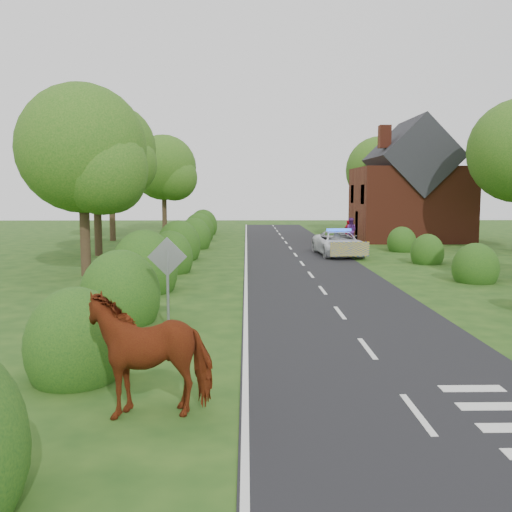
{
  "coord_description": "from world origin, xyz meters",
  "views": [
    {
      "loc": [
        -2.87,
        -13.18,
        3.76
      ],
      "look_at": [
        -2.51,
        8.25,
        1.3
      ],
      "focal_mm": 40.0,
      "sensor_mm": 36.0,
      "label": 1
    }
  ],
  "objects_px": {
    "road_sign": "(167,270)",
    "police_van": "(339,243)",
    "cow": "(151,360)",
    "pedestrian_red": "(348,231)",
    "pedestrian_purple": "(350,231)"
  },
  "relations": [
    {
      "from": "road_sign",
      "to": "police_van",
      "type": "bearing_deg",
      "value": 67.1
    },
    {
      "from": "road_sign",
      "to": "cow",
      "type": "height_order",
      "value": "road_sign"
    },
    {
      "from": "road_sign",
      "to": "cow",
      "type": "xyz_separation_m",
      "value": [
        0.47,
        -5.62,
        -0.79
      ]
    },
    {
      "from": "cow",
      "to": "pedestrian_red",
      "type": "xyz_separation_m",
      "value": [
        9.09,
        32.04,
        -0.05
      ]
    },
    {
      "from": "cow",
      "to": "road_sign",
      "type": "bearing_deg",
      "value": 172.24
    },
    {
      "from": "cow",
      "to": "pedestrian_purple",
      "type": "xyz_separation_m",
      "value": [
        9.07,
        30.84,
        0.06
      ]
    },
    {
      "from": "cow",
      "to": "pedestrian_red",
      "type": "distance_m",
      "value": 33.3
    },
    {
      "from": "road_sign",
      "to": "police_van",
      "type": "height_order",
      "value": "road_sign"
    },
    {
      "from": "police_van",
      "to": "pedestrian_purple",
      "type": "xyz_separation_m",
      "value": [
        2.04,
        7.46,
        0.21
      ]
    },
    {
      "from": "pedestrian_red",
      "to": "police_van",
      "type": "bearing_deg",
      "value": 44.21
    },
    {
      "from": "police_van",
      "to": "pedestrian_purple",
      "type": "relative_size",
      "value": 2.89
    },
    {
      "from": "cow",
      "to": "police_van",
      "type": "bearing_deg",
      "value": 150.71
    },
    {
      "from": "road_sign",
      "to": "pedestrian_purple",
      "type": "height_order",
      "value": "road_sign"
    },
    {
      "from": "road_sign",
      "to": "cow",
      "type": "bearing_deg",
      "value": -85.22
    },
    {
      "from": "cow",
      "to": "pedestrian_red",
      "type": "height_order",
      "value": "cow"
    }
  ]
}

